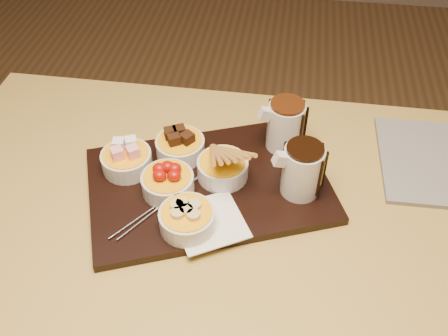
# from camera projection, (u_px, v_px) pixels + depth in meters

# --- Properties ---
(dining_table) EXTENTS (1.20, 0.80, 0.75)m
(dining_table) POSITION_uv_depth(u_px,v_px,m) (219.00, 251.00, 1.00)
(dining_table) COLOR #B69743
(dining_table) RESTS_ON ground
(serving_board) EXTENTS (0.54, 0.45, 0.02)m
(serving_board) POSITION_uv_depth(u_px,v_px,m) (209.00, 185.00, 0.98)
(serving_board) COLOR black
(serving_board) RESTS_ON dining_table
(napkin) EXTENTS (0.16, 0.16, 0.00)m
(napkin) POSITION_uv_depth(u_px,v_px,m) (209.00, 222.00, 0.90)
(napkin) COLOR white
(napkin) RESTS_ON serving_board
(bowl_marshmallows) EXTENTS (0.10, 0.10, 0.04)m
(bowl_marshmallows) POSITION_uv_depth(u_px,v_px,m) (127.00, 161.00, 0.99)
(bowl_marshmallows) COLOR beige
(bowl_marshmallows) RESTS_ON serving_board
(bowl_cake) EXTENTS (0.10, 0.10, 0.04)m
(bowl_cake) POSITION_uv_depth(u_px,v_px,m) (180.00, 147.00, 1.02)
(bowl_cake) COLOR beige
(bowl_cake) RESTS_ON serving_board
(bowl_strawberries) EXTENTS (0.10, 0.10, 0.04)m
(bowl_strawberries) POSITION_uv_depth(u_px,v_px,m) (168.00, 184.00, 0.94)
(bowl_strawberries) COLOR beige
(bowl_strawberries) RESTS_ON serving_board
(bowl_biscotti) EXTENTS (0.10, 0.10, 0.04)m
(bowl_biscotti) POSITION_uv_depth(u_px,v_px,m) (223.00, 169.00, 0.97)
(bowl_biscotti) COLOR beige
(bowl_biscotti) RESTS_ON serving_board
(bowl_bananas) EXTENTS (0.10, 0.10, 0.04)m
(bowl_bananas) POSITION_uv_depth(u_px,v_px,m) (187.00, 220.00, 0.88)
(bowl_bananas) COLOR beige
(bowl_bananas) RESTS_ON serving_board
(pitcher_dark_chocolate) EXTENTS (0.10, 0.10, 0.10)m
(pitcher_dark_chocolate) POSITION_uv_depth(u_px,v_px,m) (302.00, 171.00, 0.92)
(pitcher_dark_chocolate) COLOR silver
(pitcher_dark_chocolate) RESTS_ON serving_board
(pitcher_milk_chocolate) EXTENTS (0.10, 0.10, 0.10)m
(pitcher_milk_chocolate) POSITION_uv_depth(u_px,v_px,m) (285.00, 126.00, 1.01)
(pitcher_milk_chocolate) COLOR silver
(pitcher_milk_chocolate) RESTS_ON serving_board
(fondue_skewers) EXTENTS (0.23, 0.18, 0.01)m
(fondue_skewers) POSITION_uv_depth(u_px,v_px,m) (165.00, 199.00, 0.94)
(fondue_skewers) COLOR silver
(fondue_skewers) RESTS_ON serving_board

